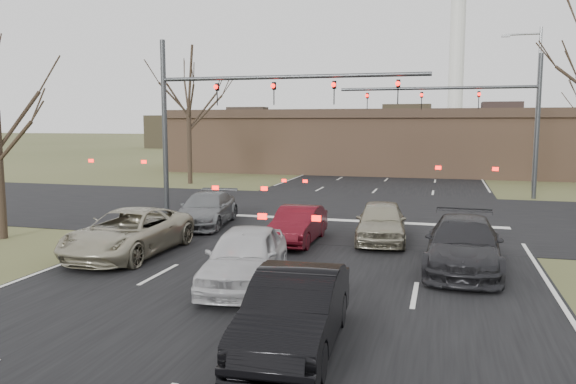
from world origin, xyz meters
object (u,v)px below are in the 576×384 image
Objects in this scene: streetlight_right_far at (534,101)px; car_grey_ahead at (206,209)px; car_red_ahead at (298,225)px; car_black_hatch at (295,311)px; car_silver_suv at (129,233)px; car_silver_ahead at (381,222)px; car_charcoal_sedan at (463,244)px; building at (419,141)px; mast_arm_near at (230,104)px; mast_arm_far at (484,109)px; car_white_sedan at (245,257)px.

streetlight_right_far is 2.13× the size of car_grey_ahead.
streetlight_right_far is 21.94m from car_red_ahead.
car_grey_ahead is (-6.81, 11.34, -0.06)m from car_black_hatch.
car_silver_suv is 1.24× the size of car_silver_ahead.
car_black_hatch is 0.87× the size of car_charcoal_sedan.
building is at bearing 85.07° from car_silver_ahead.
mast_arm_near is 1.09× the size of mast_arm_far.
car_charcoal_sedan is 6.01m from car_red_ahead.
car_silver_suv reaches higher than car_red_ahead.
mast_arm_near is at bearing 112.51° from car_black_hatch.
building is at bearing 76.97° from car_silver_suv.
car_black_hatch is at bearing -75.38° from car_red_ahead.
mast_arm_far reaches higher than car_grey_ahead.
car_black_hatch is at bearing -97.76° from car_silver_ahead.
car_black_hatch is (-0.51, -38.94, -1.93)m from building.
car_silver_ahead is at bearing -106.87° from mast_arm_far.
mast_arm_near is 15.17m from mast_arm_far.
car_red_ahead is (4.48, -2.21, -0.04)m from car_grey_ahead.
streetlight_right_far is 2.57× the size of car_red_ahead.
car_silver_ahead is (7.22, -3.83, -4.35)m from mast_arm_near.
car_charcoal_sedan is at bearing -85.18° from building.
car_white_sedan is at bearing -66.85° from mast_arm_near.
car_silver_ahead is at bearing -112.35° from streetlight_right_far.
car_silver_suv is 1.16× the size of car_white_sedan.
car_silver_suv is (-0.35, -8.10, -4.34)m from mast_arm_near.
car_silver_suv is at bearing -144.95° from car_red_ahead.
car_white_sedan is 0.97× the size of car_grey_ahead.
car_black_hatch is at bearing -66.83° from car_grey_ahead.
mast_arm_near reaches higher than car_charcoal_sedan.
mast_arm_near is at bearing 132.69° from car_red_ahead.
car_grey_ahead is at bearing 87.15° from car_silver_suv.
car_silver_ahead is (0.50, 10.11, -0.01)m from car_black_hatch.
car_charcoal_sedan is 1.10× the size of car_grey_ahead.
car_silver_suv is at bearing -123.03° from mast_arm_far.
building is at bearing 86.03° from car_black_hatch.
mast_arm_far is at bearing -74.42° from building.
mast_arm_far is 2.10× the size of car_silver_suv.
car_grey_ahead is at bearing 154.05° from car_red_ahead.
mast_arm_far reaches higher than car_charcoal_sedan.
car_white_sedan is 6.38m from car_charcoal_sedan.
car_grey_ahead is (-11.51, -12.60, -4.34)m from mast_arm_far.
car_silver_suv is 1.13× the size of car_grey_ahead.
car_grey_ahead is at bearing 112.39° from car_white_sedan.
mast_arm_far is at bearing 63.09° from car_white_sedan.
car_black_hatch is 1.16× the size of car_red_ahead.
mast_arm_far is at bearing 68.22° from car_silver_ahead.
building is 26.14m from mast_arm_near.
mast_arm_far is 1.11× the size of streetlight_right_far.
car_silver_suv is at bearing -102.91° from building.
building is 34.01m from car_silver_suv.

